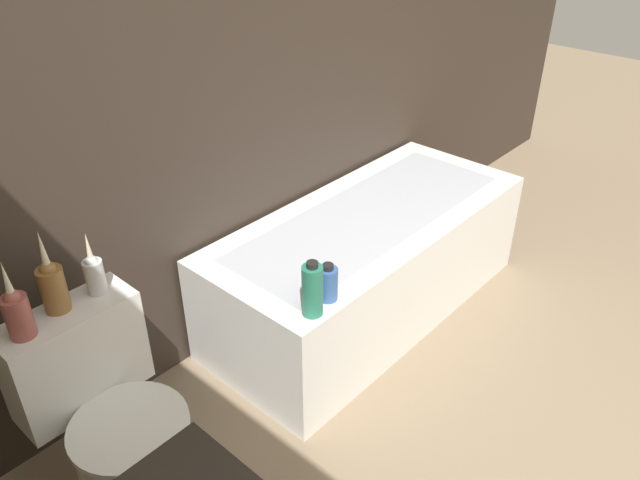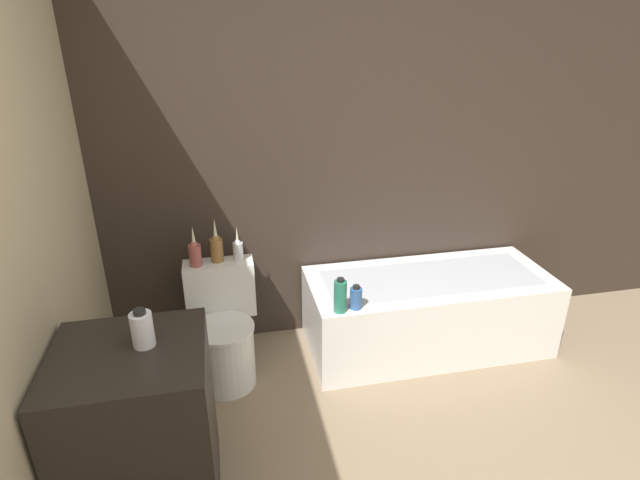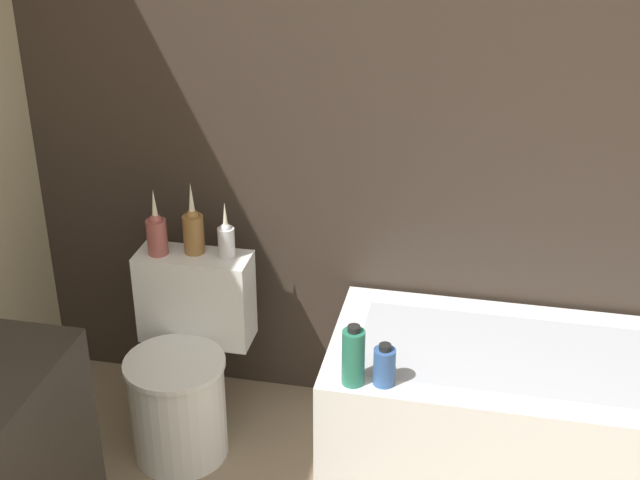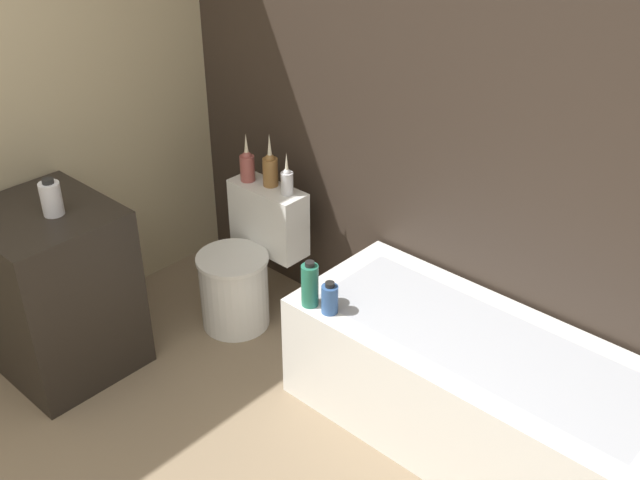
% 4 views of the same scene
% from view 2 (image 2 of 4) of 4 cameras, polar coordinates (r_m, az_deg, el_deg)
% --- Properties ---
extents(wall_back_tiled, '(6.40, 0.06, 2.60)m').
position_cam_2_polar(wall_back_tiled, '(3.26, -0.18, 9.92)').
color(wall_back_tiled, '#332821').
rests_on(wall_back_tiled, ground_plane).
extents(bathtub, '(1.62, 0.68, 0.52)m').
position_cam_2_polar(bathtub, '(3.52, 12.16, -7.92)').
color(bathtub, white).
rests_on(bathtub, ground).
extents(toilet, '(0.43, 0.54, 0.71)m').
position_cam_2_polar(toilet, '(3.19, -10.95, -10.26)').
color(toilet, white).
rests_on(toilet, ground).
extents(vanity_counter, '(0.63, 0.58, 0.84)m').
position_cam_2_polar(vanity_counter, '(2.49, -19.82, -19.78)').
color(vanity_counter, black).
rests_on(vanity_counter, ground).
extents(soap_bottle_glass, '(0.09, 0.09, 0.17)m').
position_cam_2_polar(soap_bottle_glass, '(2.21, -19.65, -9.55)').
color(soap_bottle_glass, silver).
rests_on(soap_bottle_glass, vanity_counter).
extents(vase_gold, '(0.08, 0.08, 0.26)m').
position_cam_2_polar(vase_gold, '(3.10, -14.10, -1.40)').
color(vase_gold, '#994C47').
rests_on(vase_gold, toilet).
extents(vase_silver, '(0.08, 0.08, 0.28)m').
position_cam_2_polar(vase_silver, '(3.13, -11.75, -0.79)').
color(vase_silver, olive).
rests_on(vase_silver, toilet).
extents(vase_bronze, '(0.06, 0.06, 0.22)m').
position_cam_2_polar(vase_bronze, '(3.13, -9.36, -1.01)').
color(vase_bronze, silver).
rests_on(vase_bronze, toilet).
extents(shampoo_bottle_tall, '(0.07, 0.07, 0.22)m').
position_cam_2_polar(shampoo_bottle_tall, '(2.90, 2.33, -6.41)').
color(shampoo_bottle_tall, '#267259').
rests_on(shampoo_bottle_tall, bathtub).
extents(shampoo_bottle_short, '(0.07, 0.07, 0.15)m').
position_cam_2_polar(shampoo_bottle_short, '(2.95, 4.13, -6.61)').
color(shampoo_bottle_short, '#335999').
rests_on(shampoo_bottle_short, bathtub).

